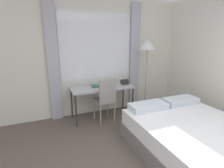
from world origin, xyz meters
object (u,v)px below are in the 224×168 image
at_px(desk, 102,89).
at_px(bed, 196,141).
at_px(telephone, 124,82).
at_px(standing_lamp, 147,50).
at_px(book, 98,86).
at_px(desk_chair, 106,97).

xyz_separation_m(desk, bed, (0.86, -1.90, -0.40)).
relative_size(desk, telephone, 8.06).
bearing_deg(standing_lamp, telephone, 170.10).
xyz_separation_m(desk, telephone, (0.56, -0.00, 0.11)).
distance_m(desk, book, 0.12).
bearing_deg(bed, book, 116.13).
distance_m(desk_chair, book, 0.35).
xyz_separation_m(standing_lamp, book, (-1.17, 0.13, -0.76)).
xyz_separation_m(desk_chair, book, (-0.08, 0.28, 0.19)).
xyz_separation_m(desk_chair, standing_lamp, (1.09, 0.16, 0.96)).
height_order(standing_lamp, telephone, standing_lamp).
bearing_deg(desk_chair, bed, -68.56).
height_order(desk, bed, desk).
bearing_deg(desk_chair, telephone, 17.10).
bearing_deg(book, standing_lamp, -6.29).
xyz_separation_m(bed, book, (-0.95, 1.93, 0.47)).
height_order(desk, desk_chair, desk_chair).
bearing_deg(telephone, book, 176.67).
height_order(desk_chair, book, desk_chair).
xyz_separation_m(standing_lamp, telephone, (-0.53, 0.09, -0.73)).
bearing_deg(bed, standing_lamp, 82.83).
relative_size(desk, standing_lamp, 0.79).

